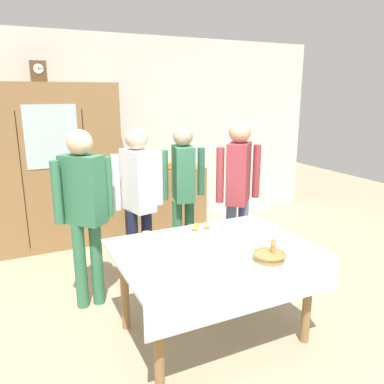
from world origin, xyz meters
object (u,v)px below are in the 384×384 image
(spoon_near_left, at_px, (173,268))
(mantel_clock, at_px, (38,71))
(dining_table, at_px, (216,261))
(bread_basket, at_px, (269,256))
(bookshelf_low, at_px, (167,198))
(spoon_far_right, at_px, (237,226))
(wall_cabinet, at_px, (53,168))
(spoon_back_edge, at_px, (235,252))
(book_stack, at_px, (166,166))
(person_behind_table_right, at_px, (84,203))
(pastry_plate, at_px, (200,229))
(tea_cup_mid_left, at_px, (147,236))
(tea_cup_back_edge, at_px, (170,237))
(tea_cup_far_right, at_px, (188,257))
(person_near_right_end, at_px, (183,184))
(person_behind_table_left, at_px, (138,192))
(person_by_cabinet, at_px, (238,184))

(spoon_near_left, bearing_deg, mantel_clock, 100.66)
(dining_table, height_order, bread_basket, bread_basket)
(bookshelf_low, distance_m, spoon_far_right, 2.32)
(wall_cabinet, relative_size, spoon_back_edge, 17.34)
(bread_basket, distance_m, spoon_far_right, 0.73)
(bookshelf_low, bearing_deg, book_stack, 0.00)
(dining_table, height_order, mantel_clock, mantel_clock)
(spoon_near_left, distance_m, person_behind_table_right, 1.20)
(mantel_clock, xyz_separation_m, pastry_plate, (1.03, -2.17, -1.39))
(spoon_back_edge, xyz_separation_m, spoon_far_right, (0.31, 0.48, 0.00))
(tea_cup_mid_left, bearing_deg, spoon_far_right, -3.70)
(book_stack, bearing_deg, tea_cup_back_edge, -111.32)
(tea_cup_far_right, bearing_deg, spoon_far_right, 33.46)
(mantel_clock, xyz_separation_m, person_near_right_end, (1.28, -1.26, -1.21))
(pastry_plate, relative_size, spoon_far_right, 2.35)
(tea_cup_back_edge, xyz_separation_m, person_behind_table_left, (0.01, 0.83, 0.18))
(tea_cup_back_edge, height_order, pastry_plate, tea_cup_back_edge)
(person_near_right_end, bearing_deg, spoon_near_left, -116.73)
(pastry_plate, bearing_deg, book_stack, 75.42)
(tea_cup_far_right, bearing_deg, tea_cup_mid_left, 104.60)
(pastry_plate, distance_m, person_near_right_end, 0.97)
(bookshelf_low, xyz_separation_m, tea_cup_far_right, (-0.94, -2.74, 0.37))
(tea_cup_far_right, bearing_deg, bread_basket, -25.06)
(tea_cup_back_edge, xyz_separation_m, bread_basket, (0.50, -0.66, 0.01))
(wall_cabinet, distance_m, person_behind_table_left, 1.59)
(book_stack, distance_m, person_behind_table_right, 2.24)
(tea_cup_far_right, distance_m, spoon_far_right, 0.83)
(person_behind_table_left, bearing_deg, person_by_cabinet, -15.41)
(mantel_clock, relative_size, spoon_back_edge, 2.02)
(bread_basket, bearing_deg, tea_cup_far_right, 154.94)
(dining_table, height_order, person_behind_table_right, person_behind_table_right)
(person_behind_table_right, height_order, person_behind_table_left, person_behind_table_right)
(pastry_plate, height_order, person_near_right_end, person_near_right_end)
(wall_cabinet, relative_size, person_behind_table_left, 1.27)
(spoon_far_right, distance_m, person_behind_table_right, 1.38)
(dining_table, height_order, spoon_near_left, spoon_near_left)
(pastry_plate, xyz_separation_m, spoon_back_edge, (0.03, -0.54, -0.01))
(dining_table, relative_size, person_behind_table_right, 0.93)
(pastry_plate, xyz_separation_m, spoon_near_left, (-0.51, -0.59, -0.01))
(dining_table, distance_m, person_near_right_end, 1.40)
(tea_cup_mid_left, xyz_separation_m, person_behind_table_left, (0.17, 0.73, 0.19))
(mantel_clock, distance_m, book_stack, 2.04)
(bookshelf_low, relative_size, spoon_back_edge, 9.55)
(person_behind_table_left, bearing_deg, dining_table, -77.49)
(bookshelf_low, height_order, spoon_near_left, bookshelf_low)
(bookshelf_low, bearing_deg, pastry_plate, -104.58)
(bread_basket, height_order, spoon_back_edge, bread_basket)
(spoon_back_edge, xyz_separation_m, person_by_cabinet, (0.64, 0.99, 0.24))
(tea_cup_mid_left, height_order, bread_basket, bread_basket)
(book_stack, relative_size, pastry_plate, 0.80)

